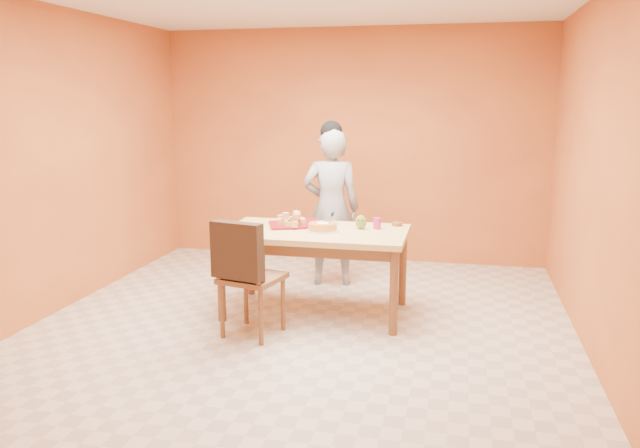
% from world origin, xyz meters
% --- Properties ---
extents(floor, '(5.00, 5.00, 0.00)m').
position_xyz_m(floor, '(0.00, 0.00, 0.00)').
color(floor, beige).
rests_on(floor, ground).
extents(wall_back, '(4.50, 0.00, 4.50)m').
position_xyz_m(wall_back, '(0.00, 2.50, 1.35)').
color(wall_back, '#C96A2E').
rests_on(wall_back, floor).
extents(wall_left, '(0.00, 5.00, 5.00)m').
position_xyz_m(wall_left, '(-2.25, 0.00, 1.35)').
color(wall_left, '#C96A2E').
rests_on(wall_left, floor).
extents(wall_right, '(0.00, 5.00, 5.00)m').
position_xyz_m(wall_right, '(2.25, 0.00, 1.35)').
color(wall_right, '#C96A2E').
rests_on(wall_right, floor).
extents(dining_table, '(1.60, 0.90, 0.76)m').
position_xyz_m(dining_table, '(0.04, 0.48, 0.67)').
color(dining_table, '#D7B770').
rests_on(dining_table, floor).
extents(dining_chair, '(0.54, 0.60, 0.97)m').
position_xyz_m(dining_chair, '(-0.34, -0.17, 0.50)').
color(dining_chair, brown).
rests_on(dining_chair, floor).
extents(pastry_pile, '(0.32, 0.32, 0.10)m').
position_xyz_m(pastry_pile, '(-0.23, 0.60, 0.83)').
color(pastry_pile, tan).
rests_on(pastry_pile, pastry_platter).
extents(person, '(0.65, 0.49, 1.60)m').
position_xyz_m(person, '(-0.01, 1.39, 0.80)').
color(person, gray).
rests_on(person, floor).
extents(pastry_platter, '(0.46, 0.46, 0.02)m').
position_xyz_m(pastry_platter, '(-0.23, 0.60, 0.77)').
color(pastry_platter, maroon).
rests_on(pastry_platter, dining_table).
extents(red_dinner_plate, '(0.27, 0.27, 0.02)m').
position_xyz_m(red_dinner_plate, '(-0.13, 0.83, 0.77)').
color(red_dinner_plate, maroon).
rests_on(red_dinner_plate, dining_table).
extents(white_cake_plate, '(0.31, 0.31, 0.01)m').
position_xyz_m(white_cake_plate, '(0.11, 0.44, 0.77)').
color(white_cake_plate, white).
rests_on(white_cake_plate, dining_table).
extents(sponge_cake, '(0.32, 0.32, 0.06)m').
position_xyz_m(sponge_cake, '(0.11, 0.44, 0.80)').
color(sponge_cake, orange).
rests_on(sponge_cake, white_cake_plate).
extents(cake_server, '(0.09, 0.30, 0.01)m').
position_xyz_m(cake_server, '(0.12, 0.62, 0.84)').
color(cake_server, silver).
rests_on(cake_server, sponge_cake).
extents(egg_ornament, '(0.12, 0.10, 0.12)m').
position_xyz_m(egg_ornament, '(0.42, 0.61, 0.82)').
color(egg_ornament, olive).
rests_on(egg_ornament, dining_table).
extents(magenta_glass, '(0.08, 0.08, 0.10)m').
position_xyz_m(magenta_glass, '(0.56, 0.64, 0.81)').
color(magenta_glass, '#BE1C76').
rests_on(magenta_glass, dining_table).
extents(checker_tin, '(0.13, 0.13, 0.03)m').
position_xyz_m(checker_tin, '(0.72, 0.83, 0.77)').
color(checker_tin, '#35180E').
rests_on(checker_tin, dining_table).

